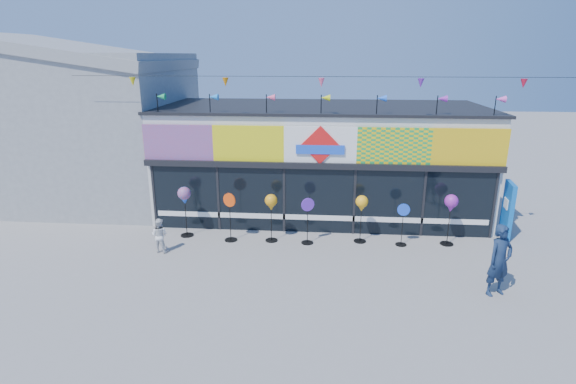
# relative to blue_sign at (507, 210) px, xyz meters

# --- Properties ---
(ground) EXTENTS (80.00, 80.00, 0.00)m
(ground) POSITION_rel_blue_sign_xyz_m (-6.29, -3.48, -0.97)
(ground) COLOR gray
(ground) RESTS_ON ground
(kite_shop) EXTENTS (16.00, 5.70, 5.31)m
(kite_shop) POSITION_rel_blue_sign_xyz_m (-6.29, 2.46, 1.08)
(kite_shop) COLOR silver
(kite_shop) RESTS_ON ground
(neighbour_building) EXTENTS (8.18, 7.20, 6.87)m
(neighbour_building) POSITION_rel_blue_sign_xyz_m (-16.29, 3.52, 2.24)
(neighbour_building) COLOR gray
(neighbour_building) RESTS_ON ground
(blue_sign) EXTENTS (0.25, 0.97, 1.93)m
(blue_sign) POSITION_rel_blue_sign_xyz_m (0.00, 0.00, 0.00)
(blue_sign) COLOR #0C5CB4
(blue_sign) RESTS_ON ground
(spinner_0) EXTENTS (0.44, 0.44, 1.74)m
(spinner_0) POSITION_rel_blue_sign_xyz_m (-10.77, -0.76, 0.43)
(spinner_0) COLOR black
(spinner_0) RESTS_ON ground
(spinner_1) EXTENTS (0.44, 0.42, 1.65)m
(spinner_1) POSITION_rel_blue_sign_xyz_m (-9.19, -1.03, -0.10)
(spinner_1) COLOR black
(spinner_1) RESTS_ON ground
(spinner_2) EXTENTS (0.41, 0.41, 1.62)m
(spinner_2) POSITION_rel_blue_sign_xyz_m (-7.84, -0.96, 0.33)
(spinner_2) COLOR black
(spinner_2) RESTS_ON ground
(spinner_3) EXTENTS (0.41, 0.40, 1.56)m
(spinner_3) POSITION_rel_blue_sign_xyz_m (-6.64, -1.06, -0.14)
(spinner_3) COLOR black
(spinner_3) RESTS_ON ground
(spinner_4) EXTENTS (0.41, 0.41, 1.60)m
(spinner_4) POSITION_rel_blue_sign_xyz_m (-4.90, -0.78, 0.31)
(spinner_4) COLOR black
(spinner_4) RESTS_ON ground
(spinner_5) EXTENTS (0.40, 0.36, 1.41)m
(spinner_5) POSITION_rel_blue_sign_xyz_m (-3.58, -0.95, -0.22)
(spinner_5) COLOR black
(spinner_5) RESTS_ON ground
(spinner_6) EXTENTS (0.43, 0.43, 1.70)m
(spinner_6) POSITION_rel_blue_sign_xyz_m (-2.08, -0.77, 0.40)
(spinner_6) COLOR black
(spinner_6) RESTS_ON ground
(adult_man) EXTENTS (0.82, 0.71, 1.90)m
(adult_man) POSITION_rel_blue_sign_xyz_m (-1.65, -3.93, -0.02)
(adult_man) COLOR #152543
(adult_man) RESTS_ON ground
(child) EXTENTS (0.58, 0.39, 1.10)m
(child) POSITION_rel_blue_sign_xyz_m (-11.21, -2.10, -0.42)
(child) COLOR silver
(child) RESTS_ON ground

